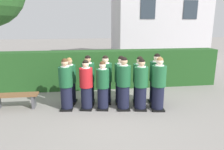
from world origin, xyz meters
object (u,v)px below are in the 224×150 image
Objects in this scene: student_front_row_0 at (66,86)px; student_front_row_4 at (141,86)px; student_front_row_2 at (103,87)px; student_rear_row_1 at (88,81)px; student_front_row_5 at (158,85)px; student_rear_row_3 at (121,81)px; student_rear_row_0 at (70,82)px; wooden_bench at (15,98)px; student_front_row_3 at (124,85)px; student_rear_row_2 at (105,81)px; student_rear_row_5 at (156,80)px; student_in_red_blazer at (86,86)px; student_rear_row_4 at (139,81)px.

student_front_row_0 is 2.33m from student_front_row_4.
student_front_row_2 is 0.94× the size of student_rear_row_1.
student_front_row_5 is 1.27m from student_rear_row_3.
student_rear_row_0 is 1.78m from wooden_bench.
student_rear_row_3 is at bearing 88.91° from student_front_row_3.
student_front_row_0 is 1.00× the size of student_rear_row_1.
student_front_row_4 is 1.24m from student_rear_row_2.
student_in_red_blazer is at bearing -175.60° from student_rear_row_5.
student_rear_row_5 reaches higher than student_front_row_2.
student_rear_row_3 is (1.79, 0.28, -0.00)m from student_front_row_0.
student_rear_row_0 is 0.62m from student_rear_row_1.
student_front_row_2 is at bearing -147.40° from student_rear_row_3.
student_rear_row_5 is at bearing 4.40° from student_in_red_blazer.
student_front_row_5 reaches higher than student_in_red_blazer.
student_front_row_3 is 0.51m from student_rear_row_3.
student_rear_row_2 is (1.18, -0.19, 0.04)m from student_rear_row_0.
student_rear_row_3 is (-1.05, 0.71, -0.03)m from student_front_row_5.
student_rear_row_1 reaches higher than student_rear_row_3.
student_rear_row_2 is at bearing 170.13° from student_rear_row_3.
student_rear_row_4 reaches higher than student_in_red_blazer.
student_front_row_5 is (1.70, -0.29, 0.07)m from student_front_row_2.
student_front_row_0 is 1.79m from student_front_row_3.
student_front_row_4 reaches higher than student_rear_row_4.
student_in_red_blazer reaches higher than student_rear_row_0.
student_front_row_0 is at bearing 171.36° from student_front_row_5.
student_front_row_5 is at bearing -11.26° from student_front_row_4.
student_rear_row_2 is 0.52m from student_rear_row_3.
student_rear_row_3 is 3.43m from wooden_bench.
student_front_row_4 reaches higher than student_rear_row_0.
student_front_row_0 is 2.87m from student_front_row_5.
student_front_row_5 is (0.53, -0.11, 0.03)m from student_front_row_4.
student_front_row_3 is 1.19× the size of wooden_bench.
student_rear_row_2 is (-0.50, 0.60, -0.02)m from student_front_row_3.
student_front_row_2 is 1.19m from student_front_row_4.
student_rear_row_2 is at bearing 15.97° from student_front_row_0.
student_rear_row_0 is 0.96× the size of student_rear_row_3.
student_in_red_blazer is 2.24m from student_front_row_5.
student_rear_row_2 reaches higher than student_rear_row_0.
student_front_row_4 is 1.00× the size of student_rear_row_3.
student_front_row_5 reaches higher than student_rear_row_1.
student_front_row_5 is at bearing -9.67° from student_front_row_2.
student_rear_row_2 is at bearing 74.34° from student_front_row_2.
student_front_row_4 reaches higher than student_in_red_blazer.
student_rear_row_4 is 0.95× the size of student_rear_row_5.
student_rear_row_5 is 1.21× the size of wooden_bench.
student_front_row_4 is 4.00m from wooden_bench.
student_front_row_3 is 1.07× the size of student_rear_row_0.
wooden_bench is (-3.41, 0.02, -0.43)m from student_rear_row_3.
student_front_row_5 reaches higher than student_front_row_4.
student_front_row_2 is at bearing -34.04° from student_rear_row_0.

